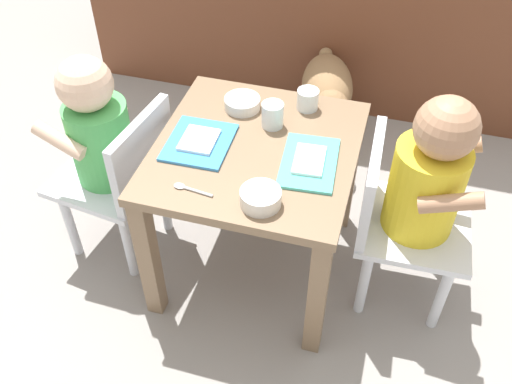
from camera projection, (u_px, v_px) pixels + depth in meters
ground_plane at (256, 261)px, 1.74m from camera, size 7.00×7.00×0.00m
dining_table at (256, 173)px, 1.49m from camera, size 0.50×0.53×0.45m
seated_child_left at (104, 139)px, 1.52m from camera, size 0.32×0.32×0.64m
seated_child_right at (422, 184)px, 1.38m from camera, size 0.29×0.29×0.66m
dog at (327, 91)px, 2.01m from camera, size 0.25×0.43×0.32m
food_tray_left at (199, 142)px, 1.43m from camera, size 0.16×0.18×0.02m
food_tray_right at (309, 162)px, 1.38m from camera, size 0.15×0.21×0.02m
water_cup_left at (273, 116)px, 1.47m from camera, size 0.06×0.06×0.07m
water_cup_right at (308, 100)px, 1.53m from camera, size 0.06×0.06×0.06m
cereal_bowl_left_side at (261, 197)px, 1.27m from camera, size 0.09×0.09×0.04m
veggie_bowl_far at (242, 103)px, 1.53m from camera, size 0.10×0.10×0.03m
spoon_by_left_tray at (189, 189)px, 1.31m from camera, size 0.10×0.03×0.01m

